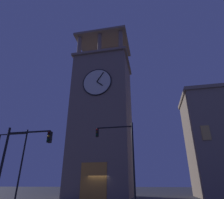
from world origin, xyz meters
name	(u,v)px	position (x,y,z in m)	size (l,w,h in m)	color
ground_plane	(99,199)	(0.00, 0.00, 0.00)	(200.00, 200.00, 0.00)	#424247
clocktower	(103,118)	(0.58, -2.97, 10.84)	(8.82, 7.85, 28.51)	gray
traffic_signal_near	(122,149)	(-3.92, 7.67, 4.35)	(3.35, 0.41, 6.58)	black
traffic_signal_mid	(15,153)	(7.44, 6.29, 4.54)	(3.58, 0.41, 6.91)	black
traffic_signal_far	(19,152)	(2.31, 12.41, 3.54)	(3.42, 0.41, 5.29)	black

